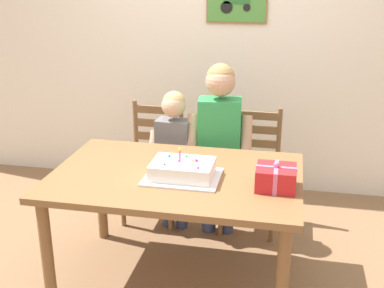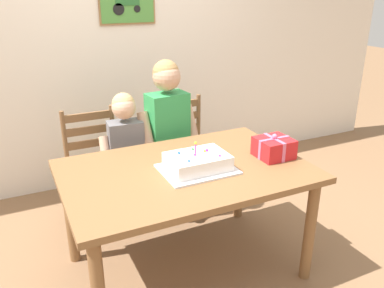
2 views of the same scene
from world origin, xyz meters
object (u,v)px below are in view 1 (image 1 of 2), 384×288
(dining_table, at_px, (176,187))
(gift_box_red_large, at_px, (276,178))
(chair_left, at_px, (154,161))
(child_older, at_px, (219,134))
(birthday_cake, at_px, (183,170))
(chair_right, at_px, (251,169))
(child_younger, at_px, (174,148))

(dining_table, distance_m, gift_box_red_large, 0.62)
(chair_left, xyz_separation_m, child_older, (0.54, -0.16, 0.32))
(birthday_cake, bearing_deg, chair_left, 116.02)
(birthday_cake, height_order, chair_left, birthday_cake)
(birthday_cake, xyz_separation_m, chair_right, (0.33, 0.90, -0.33))
(chair_left, xyz_separation_m, child_younger, (0.21, -0.16, 0.19))
(birthday_cake, height_order, gift_box_red_large, birthday_cake)
(birthday_cake, xyz_separation_m, gift_box_red_large, (0.54, -0.03, 0.02))
(dining_table, xyz_separation_m, child_older, (0.16, 0.68, 0.13))
(child_older, bearing_deg, gift_box_red_large, -60.31)
(dining_table, relative_size, child_younger, 1.38)
(chair_left, height_order, child_younger, child_younger)
(dining_table, xyz_separation_m, chair_left, (-0.38, 0.84, -0.19))
(dining_table, xyz_separation_m, child_younger, (-0.18, 0.68, 0.00))
(dining_table, height_order, child_older, child_older)
(gift_box_red_large, distance_m, chair_right, 1.01)
(birthday_cake, relative_size, chair_right, 0.48)
(chair_right, distance_m, child_younger, 0.62)
(dining_table, distance_m, chair_right, 0.94)
(birthday_cake, relative_size, gift_box_red_large, 1.95)
(birthday_cake, distance_m, gift_box_red_large, 0.54)
(birthday_cake, relative_size, child_younger, 0.41)
(dining_table, height_order, child_younger, child_younger)
(birthday_cake, distance_m, child_older, 0.74)
(chair_left, height_order, child_older, child_older)
(dining_table, height_order, gift_box_red_large, gift_box_red_large)
(chair_right, bearing_deg, chair_left, 180.00)
(child_older, relative_size, child_younger, 1.20)
(chair_left, relative_size, chair_right, 1.00)
(dining_table, distance_m, child_older, 0.71)
(dining_table, xyz_separation_m, chair_right, (0.39, 0.84, -0.19))
(gift_box_red_large, distance_m, child_younger, 1.10)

